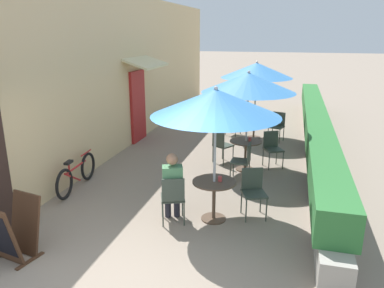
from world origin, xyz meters
The scene contains 22 objects.
ground_plane centered at (0.00, 0.00, 0.00)m, with size 120.00×120.00×0.00m, color gray.
cafe_facade_wall centered at (-2.54, 6.95, 2.09)m, with size 0.98×14.18×4.20m.
planter_hedge centered at (2.75, 6.99, 0.54)m, with size 0.60×13.18×1.01m.
patio_table_near centered at (0.86, 2.02, 0.52)m, with size 0.76×0.76×0.72m.
patio_umbrella_near centered at (0.86, 2.02, 2.09)m, with size 2.14×2.14×2.36m.
cafe_chair_near_left centered at (1.50, 2.35, 0.52)m, with size 0.52×0.52×0.87m.
cafe_chair_near_right centered at (0.22, 1.69, 0.52)m, with size 0.52×0.52×0.87m.
seated_patron_near_right centered at (0.18, 1.79, 0.69)m, with size 0.44×0.49×1.25m.
coffee_cup_near centered at (0.95, 2.05, 0.77)m, with size 0.07×0.07×0.09m.
patio_table_mid centered at (1.07, 4.65, 0.52)m, with size 0.76×0.76×0.72m.
patio_umbrella_mid centered at (1.07, 4.65, 2.09)m, with size 2.14×2.14×2.36m.
cafe_chair_mid_left centered at (1.67, 5.06, 0.52)m, with size 0.54×0.54×0.87m.
cafe_chair_mid_right centered at (0.42, 4.97, 0.52)m, with size 0.55×0.55×0.87m.
cafe_chair_mid_back centered at (1.12, 3.93, 0.52)m, with size 0.41×0.41×0.87m.
coffee_cup_mid centered at (1.16, 4.67, 0.77)m, with size 0.07×0.07×0.09m.
patio_table_far centered at (0.97, 7.53, 0.52)m, with size 0.76×0.76×0.72m.
patio_umbrella_far centered at (0.97, 7.53, 2.09)m, with size 2.14×2.14×2.36m.
cafe_chair_far_left centered at (1.68, 7.39, 0.52)m, with size 0.50×0.50×0.87m.
cafe_chair_far_right centered at (0.26, 7.67, 0.52)m, with size 0.50×0.50×0.87m.
coffee_cup_far centered at (0.96, 7.64, 0.77)m, with size 0.07×0.07×0.09m.
bicycle_leaning centered at (-2.20, 2.59, 0.33)m, with size 0.19×1.67×0.71m.
menu_board centered at (-1.69, 0.12, 0.45)m, with size 0.65×0.72×0.92m.
Camera 1 is at (2.05, -3.85, 3.19)m, focal length 35.00 mm.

